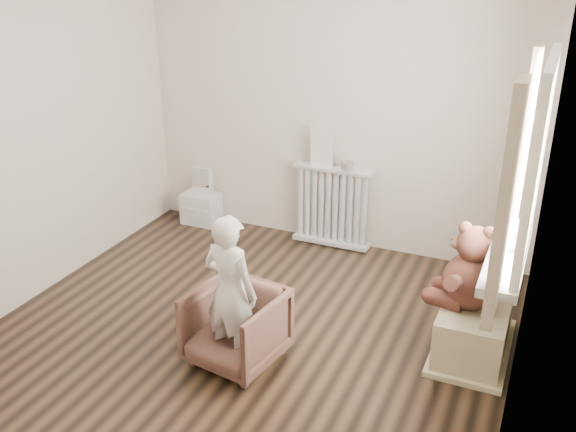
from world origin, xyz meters
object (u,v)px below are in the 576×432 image
at_px(armchair, 236,327).
at_px(teddy_bear, 472,268).
at_px(toy_vanity, 201,197).
at_px(radiator, 332,206).
at_px(child, 230,292).
at_px(toy_bench, 475,325).
at_px(plush_cat, 509,234).

height_order(armchair, teddy_bear, teddy_bear).
xyz_separation_m(toy_vanity, teddy_bear, (2.79, -1.23, 0.40)).
xyz_separation_m(radiator, armchair, (0.03, -1.93, -0.13)).
bearing_deg(radiator, child, -89.19).
bearing_deg(teddy_bear, child, -144.25).
bearing_deg(toy_vanity, radiator, 1.26).
bearing_deg(toy_bench, toy_vanity, 158.17).
relative_size(radiator, child, 0.71).
height_order(armchair, toy_bench, armchair).
bearing_deg(plush_cat, armchair, -141.81).
relative_size(child, teddy_bear, 1.83).
relative_size(armchair, plush_cat, 1.97).
bearing_deg(child, radiator, -80.15).
xyz_separation_m(radiator, toy_bench, (1.47, -1.17, -0.19)).
relative_size(child, plush_cat, 3.67).
bearing_deg(toy_bench, plush_cat, -56.04).
relative_size(toy_bench, plush_cat, 2.80).
bearing_deg(armchair, plush_cat, 28.31).
relative_size(toy_vanity, teddy_bear, 0.96).
height_order(radiator, toy_bench, radiator).
relative_size(toy_vanity, child, 0.52).
bearing_deg(child, plush_cat, -150.09).
relative_size(toy_bench, teddy_bear, 1.40).
distance_m(radiator, teddy_bear, 1.91).
relative_size(radiator, armchair, 1.33).
distance_m(toy_vanity, child, 2.41).
xyz_separation_m(radiator, teddy_bear, (1.42, -1.26, 0.28)).
xyz_separation_m(armchair, toy_bench, (1.44, 0.76, -0.06)).
bearing_deg(armchair, toy_bench, 36.85).
relative_size(toy_vanity, plush_cat, 1.92).
bearing_deg(toy_vanity, child, -54.39).
relative_size(toy_vanity, toy_bench, 0.69).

